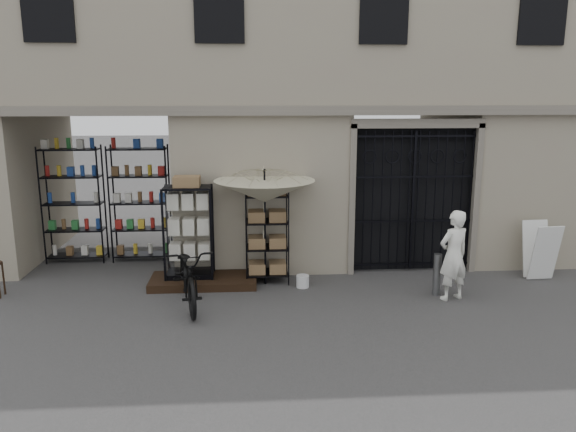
{
  "coord_description": "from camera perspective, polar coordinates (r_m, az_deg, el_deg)",
  "views": [
    {
      "loc": [
        -1.48,
        -8.69,
        3.59
      ],
      "look_at": [
        -0.8,
        1.4,
        1.35
      ],
      "focal_mm": 35.0,
      "sensor_mm": 36.0,
      "label": 1
    }
  ],
  "objects": [
    {
      "name": "easel_sign",
      "position": [
        11.98,
        24.25,
        -3.23
      ],
      "size": [
        0.56,
        0.64,
        1.11
      ],
      "rotation": [
        0.0,
        0.0,
        0.06
      ],
      "color": "silver",
      "rests_on": "ground"
    },
    {
      "name": "main_building",
      "position": [
        12.81,
        2.9,
        16.55
      ],
      "size": [
        14.0,
        4.0,
        9.0
      ],
      "primitive_type": "cube",
      "color": "gray",
      "rests_on": "ground"
    },
    {
      "name": "shop_shelving",
      "position": [
        12.59,
        -17.9,
        1.17
      ],
      "size": [
        2.7,
        0.5,
        2.5
      ],
      "primitive_type": "cube",
      "color": "black",
      "rests_on": "ground"
    },
    {
      "name": "shopkeeper",
      "position": [
        10.47,
        16.19,
        -8.08
      ],
      "size": [
        1.12,
        1.71,
        0.39
      ],
      "primitive_type": "imported",
      "rotation": [
        0.0,
        0.0,
        3.51
      ],
      "color": "white",
      "rests_on": "ground"
    },
    {
      "name": "iron_gate",
      "position": [
        11.62,
        12.35,
        1.83
      ],
      "size": [
        2.5,
        0.21,
        3.0
      ],
      "color": "black",
      "rests_on": "ground"
    },
    {
      "name": "shop_recess",
      "position": [
        12.06,
        -18.31,
        1.87
      ],
      "size": [
        3.0,
        1.7,
        3.0
      ],
      "primitive_type": "cube",
      "color": "black",
      "rests_on": "ground"
    },
    {
      "name": "bicycle",
      "position": [
        9.96,
        -9.99,
        -8.83
      ],
      "size": [
        0.93,
        1.2,
        2.05
      ],
      "primitive_type": "imported",
      "rotation": [
        0.0,
        0.0,
        0.21
      ],
      "color": "black",
      "rests_on": "ground"
    },
    {
      "name": "display_cabinet",
      "position": [
        10.72,
        -10.03,
        -2.08
      ],
      "size": [
        0.87,
        0.55,
        1.88
      ],
      "rotation": [
        0.0,
        0.0,
        -0.01
      ],
      "color": "black",
      "rests_on": "step_platform"
    },
    {
      "name": "step_platform",
      "position": [
        10.86,
        -8.56,
        -6.53
      ],
      "size": [
        2.0,
        0.9,
        0.15
      ],
      "primitive_type": "cube",
      "color": "black",
      "rests_on": "ground"
    },
    {
      "name": "market_umbrella",
      "position": [
        10.35,
        -2.39,
        3.15
      ],
      "size": [
        2.11,
        2.13,
        2.66
      ],
      "rotation": [
        0.0,
        0.0,
        0.36
      ],
      "color": "black",
      "rests_on": "ground"
    },
    {
      "name": "wire_rack",
      "position": [
        10.72,
        -2.14,
        -2.13
      ],
      "size": [
        0.91,
        0.74,
        1.81
      ],
      "rotation": [
        0.0,
        0.0,
        0.25
      ],
      "color": "black",
      "rests_on": "ground"
    },
    {
      "name": "ground",
      "position": [
        9.51,
        5.46,
        -9.73
      ],
      "size": [
        80.0,
        80.0,
        0.0
      ],
      "primitive_type": "plane",
      "color": "black",
      "rests_on": "ground"
    },
    {
      "name": "steel_bollard",
      "position": [
        10.48,
        14.89,
        -5.75
      ],
      "size": [
        0.18,
        0.18,
        0.77
      ],
      "primitive_type": "cylinder",
      "rotation": [
        0.0,
        0.0,
        -0.37
      ],
      "color": "slate",
      "rests_on": "ground"
    },
    {
      "name": "white_bucket",
      "position": [
        10.61,
        1.5,
        -6.64
      ],
      "size": [
        0.29,
        0.29,
        0.23
      ],
      "primitive_type": "cylinder",
      "rotation": [
        0.0,
        0.0,
        -0.23
      ],
      "color": "silver",
      "rests_on": "ground"
    }
  ]
}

